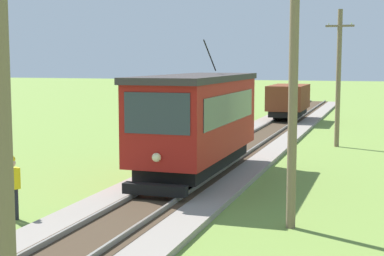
{
  "coord_description": "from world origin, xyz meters",
  "views": [
    {
      "loc": [
        6.41,
        -1.71,
        4.32
      ],
      "look_at": [
        0.13,
        17.58,
        2.01
      ],
      "focal_mm": 55.18,
      "sensor_mm": 36.0,
      "label": 1
    }
  ],
  "objects_px": {
    "freight_car": "(288,100)",
    "red_tram": "(197,120)",
    "gravel_pile": "(214,114)",
    "utility_pole_near_tram": "(294,69)",
    "utility_pole_mid": "(338,77)",
    "track_worker": "(12,185)"
  },
  "relations": [
    {
      "from": "utility_pole_mid",
      "to": "track_worker",
      "type": "height_order",
      "value": "utility_pole_mid"
    },
    {
      "from": "utility_pole_near_tram",
      "to": "utility_pole_mid",
      "type": "relative_size",
      "value": 1.17
    },
    {
      "from": "red_tram",
      "to": "utility_pole_mid",
      "type": "relative_size",
      "value": 1.24
    },
    {
      "from": "track_worker",
      "to": "gravel_pile",
      "type": "bearing_deg",
      "value": -54.18
    },
    {
      "from": "freight_car",
      "to": "track_worker",
      "type": "xyz_separation_m",
      "value": [
        -3.1,
        -28.35,
        -0.57
      ]
    },
    {
      "from": "utility_pole_near_tram",
      "to": "utility_pole_mid",
      "type": "bearing_deg",
      "value": 90.0
    },
    {
      "from": "utility_pole_mid",
      "to": "utility_pole_near_tram",
      "type": "bearing_deg",
      "value": -90.0
    },
    {
      "from": "red_tram",
      "to": "utility_pole_mid",
      "type": "bearing_deg",
      "value": 67.55
    },
    {
      "from": "utility_pole_near_tram",
      "to": "utility_pole_mid",
      "type": "distance_m",
      "value": 15.45
    },
    {
      "from": "utility_pole_near_tram",
      "to": "gravel_pile",
      "type": "xyz_separation_m",
      "value": [
        -9.68,
        26.53,
        -3.65
      ]
    },
    {
      "from": "utility_pole_near_tram",
      "to": "gravel_pile",
      "type": "relative_size",
      "value": 3.15
    },
    {
      "from": "utility_pole_mid",
      "to": "gravel_pile",
      "type": "height_order",
      "value": "utility_pole_mid"
    },
    {
      "from": "freight_car",
      "to": "gravel_pile",
      "type": "distance_m",
      "value": 5.58
    },
    {
      "from": "freight_car",
      "to": "utility_pole_near_tram",
      "type": "relative_size",
      "value": 0.65
    },
    {
      "from": "freight_car",
      "to": "utility_pole_mid",
      "type": "bearing_deg",
      "value": -69.53
    },
    {
      "from": "red_tram",
      "to": "gravel_pile",
      "type": "xyz_separation_m",
      "value": [
        -5.47,
        21.29,
        -1.73
      ]
    },
    {
      "from": "freight_car",
      "to": "track_worker",
      "type": "bearing_deg",
      "value": -96.23
    },
    {
      "from": "gravel_pile",
      "to": "red_tram",
      "type": "bearing_deg",
      "value": -75.6
    },
    {
      "from": "utility_pole_mid",
      "to": "gravel_pile",
      "type": "bearing_deg",
      "value": 131.12
    },
    {
      "from": "freight_car",
      "to": "red_tram",
      "type": "bearing_deg",
      "value": -89.99
    },
    {
      "from": "freight_car",
      "to": "gravel_pile",
      "type": "xyz_separation_m",
      "value": [
        -5.46,
        -0.21,
        -1.09
      ]
    },
    {
      "from": "red_tram",
      "to": "freight_car",
      "type": "height_order",
      "value": "red_tram"
    }
  ]
}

